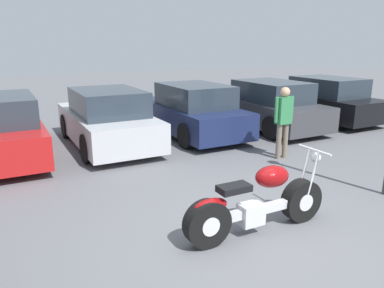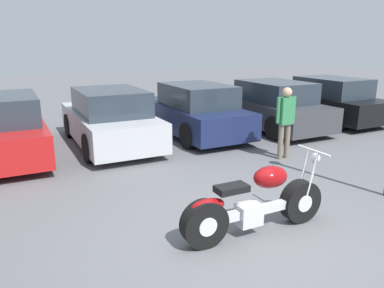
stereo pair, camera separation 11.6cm
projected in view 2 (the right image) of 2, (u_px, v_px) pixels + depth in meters
The scene contains 8 objects.
ground_plane at pixel (252, 235), 5.18m from camera, with size 60.00×60.00×0.00m, color slate.
motorcycle at pixel (255, 204), 5.15m from camera, with size 2.25×0.62×1.09m.
parked_car_red at pixel (2, 129), 8.54m from camera, with size 1.81×4.19×1.46m.
parked_car_silver at pixel (109, 119), 9.59m from camera, with size 1.81×4.19×1.46m.
parked_car_navy at pixel (194, 111), 10.69m from camera, with size 1.81×4.19×1.46m.
parked_car_dark_grey at pixel (270, 106), 11.49m from camera, with size 1.81×4.19×1.46m.
parked_car_black at pixel (327, 101), 12.65m from camera, with size 1.81×4.19×1.46m.
person_standing at pixel (285, 117), 8.38m from camera, with size 0.52×0.22×1.64m.
Camera 2 is at (-2.84, -3.80, 2.58)m, focal length 35.00 mm.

